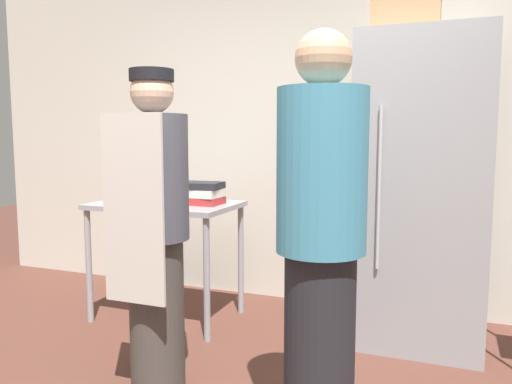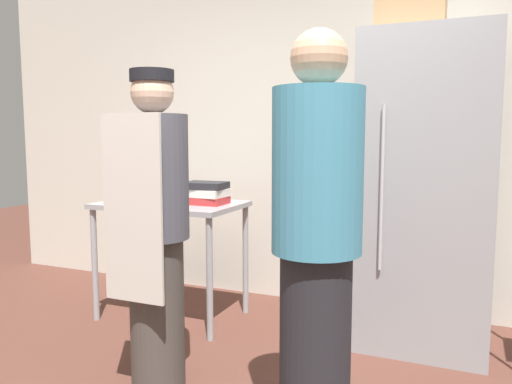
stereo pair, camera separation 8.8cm
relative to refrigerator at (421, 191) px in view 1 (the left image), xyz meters
The scene contains 9 objects.
back_wall 1.06m from the refrigerator, 145.89° to the left, with size 6.40×0.12×2.86m, color silver.
refrigerator is the anchor object (origin of this frame).
prep_counter 1.80m from the refrigerator, behind, with size 1.03×0.65×0.86m.
donut_box 1.93m from the refrigerator, 169.11° to the right, with size 0.29×0.24×0.29m.
blender_pitcher 2.01m from the refrigerator, behind, with size 0.14×0.14×0.30m.
binder_stack 1.50m from the refrigerator, behind, with size 0.31×0.24×0.16m.
cardboard_storage_box 1.11m from the refrigerator, 167.18° to the right, with size 0.42×0.26×0.22m.
person_baker 1.74m from the refrigerator, 136.31° to the right, with size 0.36×0.37×1.68m.
person_customer 1.41m from the refrigerator, 103.56° to the right, with size 0.38×0.38×1.78m.
Camera 1 is at (0.96, -1.73, 1.35)m, focal length 35.00 mm.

